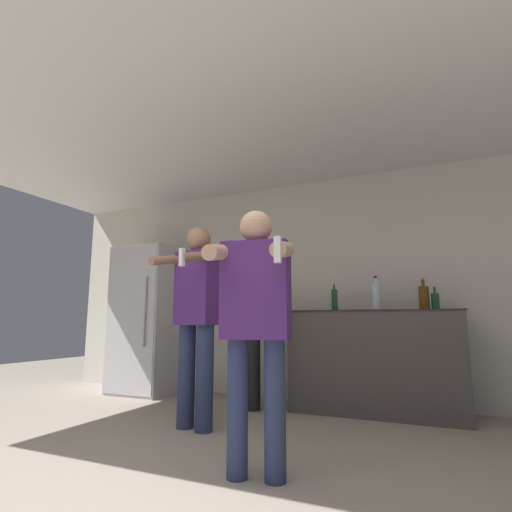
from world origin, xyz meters
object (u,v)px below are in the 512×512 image
object	(u,v)px
bottle_short_whiskey	(435,301)
person_spectator_back	(262,320)
person_woman_foreground	(256,313)
person_man_side	(196,313)
bottle_tall_gin	(376,296)
bottle_amber_bourbon	(335,299)
refrigerator	(149,319)
bottle_green_wine	(424,297)

from	to	relation	value
bottle_short_whiskey	person_spectator_back	size ratio (longest dim) A/B	0.14
person_woman_foreground	person_man_side	distance (m)	1.18
bottle_short_whiskey	person_spectator_back	world-z (taller)	person_spectator_back
person_spectator_back	bottle_tall_gin	bearing A→B (deg)	16.36
bottle_amber_bourbon	person_woman_foreground	size ratio (longest dim) A/B	0.18
bottle_tall_gin	person_woman_foreground	bearing A→B (deg)	-102.88
refrigerator	bottle_amber_bourbon	world-z (taller)	refrigerator
person_woman_foreground	person_man_side	size ratio (longest dim) A/B	0.92
bottle_tall_gin	bottle_green_wine	size ratio (longest dim) A/B	1.11
bottle_amber_bourbon	bottle_tall_gin	size ratio (longest dim) A/B	0.82
refrigerator	person_man_side	bearing A→B (deg)	-39.12
refrigerator	bottle_tall_gin	distance (m)	2.83
person_woman_foreground	bottle_tall_gin	bearing A→B (deg)	77.12
bottle_tall_gin	bottle_green_wine	distance (m)	0.44
person_woman_foreground	person_spectator_back	bearing A→B (deg)	112.32
bottle_amber_bourbon	bottle_tall_gin	world-z (taller)	bottle_tall_gin
person_woman_foreground	person_spectator_back	world-z (taller)	person_spectator_back
refrigerator	bottle_short_whiskey	size ratio (longest dim) A/B	8.33
refrigerator	person_man_side	size ratio (longest dim) A/B	1.07
bottle_green_wine	bottle_amber_bourbon	bearing A→B (deg)	180.00
bottle_short_whiskey	bottle_green_wine	world-z (taller)	bottle_green_wine
person_woman_foreground	refrigerator	bearing A→B (deg)	140.59
refrigerator	person_man_side	xyz separation A→B (m)	(1.48, -1.20, 0.04)
bottle_green_wine	person_woman_foreground	xyz separation A→B (m)	(-0.88, -1.94, -0.18)
bottle_amber_bourbon	person_man_side	distance (m)	1.51
refrigerator	person_man_side	distance (m)	1.91
person_woman_foreground	bottle_amber_bourbon	bearing A→B (deg)	89.33
bottle_tall_gin	person_spectator_back	size ratio (longest dim) A/B	0.22
bottle_green_wine	person_woman_foreground	distance (m)	2.13
bottle_green_wine	person_spectator_back	size ratio (longest dim) A/B	0.19
bottle_amber_bourbon	bottle_tall_gin	bearing A→B (deg)	0.00
bottle_short_whiskey	person_woman_foreground	distance (m)	2.17
refrigerator	person_woman_foreground	bearing A→B (deg)	-39.41
bottle_amber_bourbon	bottle_short_whiskey	distance (m)	0.95
refrigerator	bottle_short_whiskey	world-z (taller)	refrigerator
person_spectator_back	person_man_side	bearing A→B (deg)	-105.62
bottle_amber_bourbon	person_man_side	xyz separation A→B (m)	(-0.92, -1.18, -0.16)
bottle_green_wine	person_spectator_back	world-z (taller)	person_spectator_back
person_man_side	person_spectator_back	world-z (taller)	person_man_side
bottle_tall_gin	bottle_amber_bourbon	bearing A→B (deg)	180.00
person_man_side	person_spectator_back	bearing A→B (deg)	74.38
bottle_green_wine	person_man_side	distance (m)	2.15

